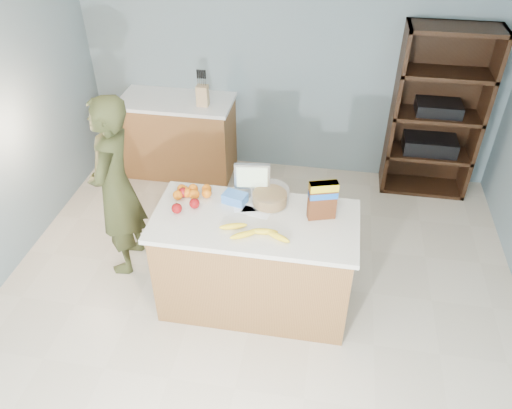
% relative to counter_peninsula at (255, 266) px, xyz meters
% --- Properties ---
extents(floor, '(4.50, 5.00, 0.02)m').
position_rel_counter_peninsula_xyz_m(floor, '(0.00, -0.30, -0.42)').
color(floor, beige).
rests_on(floor, ground).
extents(walls, '(4.52, 5.02, 2.51)m').
position_rel_counter_peninsula_xyz_m(walls, '(0.00, -0.30, 1.24)').
color(walls, gray).
rests_on(walls, ground).
extents(counter_peninsula, '(1.56, 0.76, 0.90)m').
position_rel_counter_peninsula_xyz_m(counter_peninsula, '(0.00, 0.00, 0.00)').
color(counter_peninsula, brown).
rests_on(counter_peninsula, ground).
extents(back_cabinet, '(1.24, 0.62, 0.90)m').
position_rel_counter_peninsula_xyz_m(back_cabinet, '(-1.20, 1.90, 0.04)').
color(back_cabinet, brown).
rests_on(back_cabinet, ground).
extents(shelving_unit, '(0.90, 0.40, 1.80)m').
position_rel_counter_peninsula_xyz_m(shelving_unit, '(1.55, 2.05, 0.45)').
color(shelving_unit, black).
rests_on(shelving_unit, ground).
extents(person, '(0.43, 0.63, 1.66)m').
position_rel_counter_peninsula_xyz_m(person, '(-1.24, 0.30, 0.42)').
color(person, '#373A1C').
rests_on(person, ground).
extents(knife_block, '(0.12, 0.10, 0.31)m').
position_rel_counter_peninsula_xyz_m(knife_block, '(-0.87, 1.81, 0.60)').
color(knife_block, tan).
rests_on(knife_block, back_cabinet).
extents(envelopes, '(0.31, 0.21, 0.00)m').
position_rel_counter_peninsula_xyz_m(envelopes, '(-0.04, 0.10, 0.49)').
color(envelopes, white).
rests_on(envelopes, counter_peninsula).
extents(bananas, '(0.55, 0.21, 0.05)m').
position_rel_counter_peninsula_xyz_m(bananas, '(0.03, -0.18, 0.51)').
color(bananas, yellow).
rests_on(bananas, counter_peninsula).
extents(apples, '(0.21, 0.29, 0.08)m').
position_rel_counter_peninsula_xyz_m(apples, '(-0.56, 0.08, 0.53)').
color(apples, maroon).
rests_on(apples, counter_peninsula).
extents(oranges, '(0.30, 0.20, 0.08)m').
position_rel_counter_peninsula_xyz_m(oranges, '(-0.55, 0.21, 0.52)').
color(oranges, orange).
rests_on(oranges, counter_peninsula).
extents(blue_carton, '(0.21, 0.16, 0.08)m').
position_rel_counter_peninsula_xyz_m(blue_carton, '(-0.19, 0.18, 0.52)').
color(blue_carton, blue).
rests_on(blue_carton, counter_peninsula).
extents(salad_bowl, '(0.30, 0.30, 0.13)m').
position_rel_counter_peninsula_xyz_m(salad_bowl, '(0.08, 0.22, 0.54)').
color(salad_bowl, '#267219').
rests_on(salad_bowl, counter_peninsula).
extents(tv, '(0.28, 0.12, 0.28)m').
position_rel_counter_peninsula_xyz_m(tv, '(-0.08, 0.31, 0.64)').
color(tv, silver).
rests_on(tv, counter_peninsula).
extents(cereal_box, '(0.22, 0.13, 0.31)m').
position_rel_counter_peninsula_xyz_m(cereal_box, '(0.49, 0.11, 0.67)').
color(cereal_box, '#592B14').
rests_on(cereal_box, counter_peninsula).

